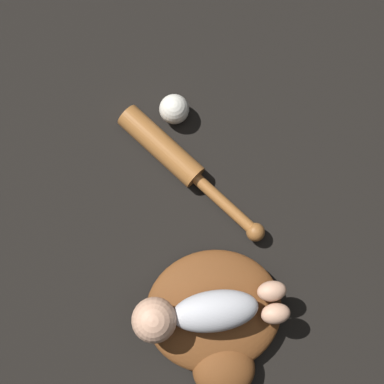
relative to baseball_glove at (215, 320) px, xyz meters
The scene contains 5 objects.
ground_plane 0.08m from the baseball_glove, 110.85° to the right, with size 6.00×6.00×0.00m, color black.
baseball_glove is the anchor object (origin of this frame).
baby_figure 0.09m from the baseball_glove, 30.27° to the right, with size 0.35×0.10×0.10m.
baseball_bat 0.39m from the baseball_glove, 83.42° to the right, with size 0.32×0.37×0.06m.
baseball 0.52m from the baseball_glove, 86.08° to the right, with size 0.08×0.08×0.08m.
Camera 1 is at (0.07, 0.01, 1.30)m, focal length 50.00 mm.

